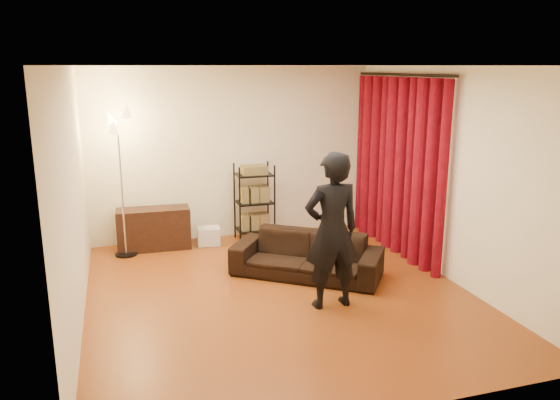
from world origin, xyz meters
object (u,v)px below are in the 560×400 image
object	(u,v)px
media_cabinet	(154,229)
floor_lamp	(121,185)
wire_shelf	(254,202)
person	(332,231)
sofa	(307,255)
storage_boxes	(209,236)

from	to	relation	value
media_cabinet	floor_lamp	size ratio (longest dim) A/B	0.51
media_cabinet	wire_shelf	size ratio (longest dim) A/B	0.88
person	wire_shelf	world-z (taller)	person
media_cabinet	floor_lamp	world-z (taller)	floor_lamp
sofa	floor_lamp	size ratio (longest dim) A/B	0.92
media_cabinet	storage_boxes	distance (m)	0.84
media_cabinet	floor_lamp	distance (m)	0.87
person	media_cabinet	distance (m)	3.26
sofa	wire_shelf	distance (m)	1.76
person	media_cabinet	bearing A→B (deg)	-58.72
sofa	person	world-z (taller)	person
storage_boxes	wire_shelf	bearing A→B (deg)	4.20
sofa	wire_shelf	bearing A→B (deg)	134.59
person	storage_boxes	world-z (taller)	person
wire_shelf	person	bearing A→B (deg)	-90.51
person	floor_lamp	size ratio (longest dim) A/B	0.85
storage_boxes	floor_lamp	world-z (taller)	floor_lamp
person	storage_boxes	distance (m)	2.88
sofa	storage_boxes	bearing A→B (deg)	157.10
sofa	wire_shelf	size ratio (longest dim) A/B	1.58
wire_shelf	floor_lamp	xyz separation A→B (m)	(-1.99, -0.18, 0.44)
sofa	floor_lamp	world-z (taller)	floor_lamp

